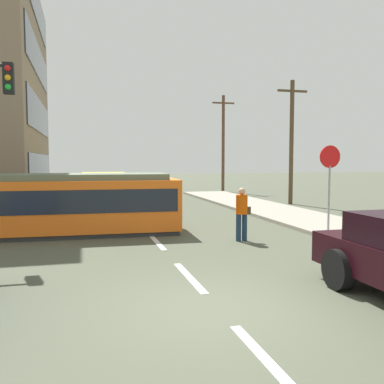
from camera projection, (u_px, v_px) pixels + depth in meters
ground_plane at (140, 223)px, 16.82m from camera, size 120.00×120.00×0.00m
sidewalk_curb_right at (350, 231)px, 14.69m from camera, size 3.20×36.00×0.14m
lane_stripe_0 at (269, 363)px, 5.25m from camera, size 0.16×2.40×0.01m
lane_stripe_1 at (189, 277)px, 9.11m from camera, size 0.16×2.40×0.01m
lane_stripe_2 at (157, 242)px, 12.96m from camera, size 0.16×2.40×0.01m
lane_stripe_3 at (128, 211)px, 20.96m from camera, size 0.16×2.40×0.01m
lane_stripe_4 at (118, 200)px, 26.74m from camera, size 0.16×2.40×0.01m
streetcar_tram at (64, 203)px, 14.38m from camera, size 7.86×2.84×2.06m
city_bus at (106, 187)px, 23.52m from camera, size 2.65×5.39×1.79m
pedestrian_crossing at (242, 211)px, 13.12m from camera, size 0.51×0.36×1.67m
parked_sedan_far at (17, 195)px, 23.13m from camera, size 2.00×4.03×1.19m
stop_sign at (330, 170)px, 14.20m from camera, size 0.76×0.07×2.88m
utility_pole_mid at (291, 140)px, 23.95m from camera, size 1.80×0.24×7.01m
utility_pole_far at (223, 142)px, 33.55m from camera, size 1.80×0.24×7.62m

